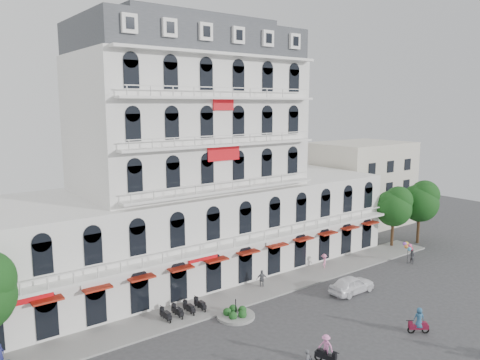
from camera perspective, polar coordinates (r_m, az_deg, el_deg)
name	(u,v)px	position (r m, az deg, el deg)	size (l,w,h in m)	color
ground	(314,335)	(38.12, 8.97, -18.14)	(120.00, 120.00, 0.00)	#38383A
sidewalk	(243,296)	(44.17, 0.31, -13.93)	(53.00, 4.00, 0.16)	gray
main_building	(190,177)	(48.65, -6.11, 0.32)	(45.00, 15.00, 25.80)	silver
flank_building_east	(360,183)	(70.63, 14.42, -0.39)	(14.00, 10.00, 12.00)	beige
traffic_island	(236,314)	(40.26, -0.53, -16.06)	(3.20, 3.20, 1.60)	gray
parked_scooter_row	(183,316)	(40.85, -6.91, -16.14)	(4.40, 1.80, 1.10)	black
tree_east_inner	(394,205)	(60.21, 18.28, -2.97)	(4.40, 4.37, 7.57)	#382314
tree_east_outer	(420,200)	(62.90, 21.13, -2.30)	(4.65, 4.65, 8.05)	#382314
parked_car	(352,284)	(45.91, 13.47, -12.28)	(1.93, 4.79, 1.63)	white
rider_east	(419,321)	(39.88, 20.98, -15.73)	(1.43, 1.18, 2.10)	maroon
rider_center	(326,348)	(34.16, 10.42, -19.54)	(0.89, 1.66, 2.10)	black
pedestrian_mid	(262,279)	(45.79, 2.70, -11.98)	(1.04, 0.43, 1.78)	slate
pedestrian_right	(324,262)	(51.40, 10.20, -9.78)	(1.09, 0.62, 1.68)	pink
pedestrian_far	(1,355)	(37.05, -27.17, -18.49)	(0.62, 0.41, 1.69)	navy
balloon_vendor	(410,252)	(55.44, 20.05, -8.30)	(1.33, 1.25, 2.45)	#595A60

